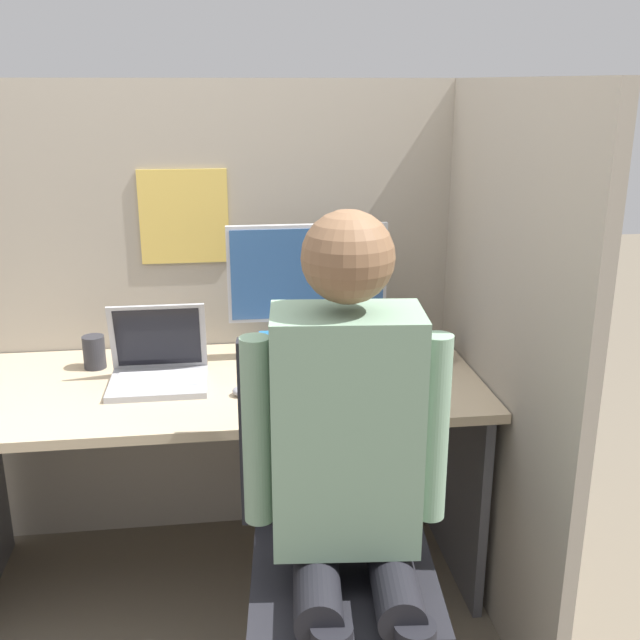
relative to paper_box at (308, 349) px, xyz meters
The scene contains 13 objects.
cubicle_panel_back 0.37m from the paper_box, 146.83° to the left, with size 2.17×0.05×1.67m.
cubicle_panel_right 0.61m from the paper_box, 24.51° to the right, with size 0.04×1.36×1.67m.
desk 0.41m from the paper_box, 149.76° to the right, with size 1.67×0.71×0.74m.
paper_box is the anchor object (origin of this frame).
monitor 0.25m from the paper_box, 90.00° to the left, with size 0.54×0.19×0.40m.
laptop 0.52m from the paper_box, 161.09° to the right, with size 0.30×0.24×0.25m.
mouse 0.38m from the paper_box, 127.92° to the right, with size 0.06×0.05×0.03m.
stapler 0.45m from the paper_box, ahead, with size 0.04×0.14×0.05m.
carrot_toy 0.44m from the paper_box, 87.62° to the right, with size 0.04×0.16×0.04m.
office_chair 0.80m from the paper_box, 91.48° to the right, with size 0.53×0.58×1.02m.
person 0.91m from the paper_box, 90.39° to the right, with size 0.48×0.42×1.40m.
coffee_mug 0.32m from the paper_box, ahead, with size 0.07×0.07×0.08m.
pen_cup 0.72m from the paper_box, behind, with size 0.07×0.07×0.11m.
Camera 1 is at (0.04, -1.87, 1.65)m, focal length 42.00 mm.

